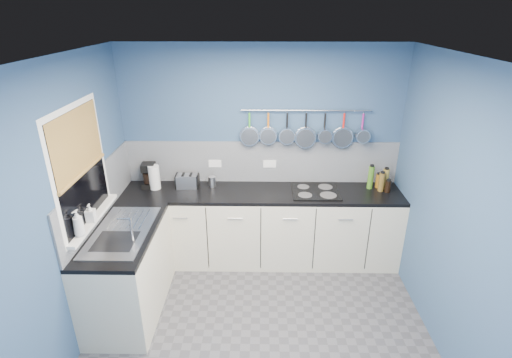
{
  "coord_description": "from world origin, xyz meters",
  "views": [
    {
      "loc": [
        0.01,
        -2.84,
        2.82
      ],
      "look_at": [
        -0.05,
        0.75,
        1.25
      ],
      "focal_mm": 27.42,
      "sensor_mm": 36.0,
      "label": 1
    }
  ],
  "objects_px": {
    "soap_bottle_b": "(90,213)",
    "coffee_maker": "(149,176)",
    "soap_bottle_a": "(78,223)",
    "paper_towel": "(154,177)",
    "toaster": "(187,181)",
    "canister": "(212,181)",
    "hob": "(315,191)"
  },
  "relations": [
    {
      "from": "toaster",
      "to": "hob",
      "type": "relative_size",
      "value": 0.46
    },
    {
      "from": "paper_towel",
      "to": "hob",
      "type": "xyz_separation_m",
      "value": [
        1.85,
        -0.06,
        -0.14
      ]
    },
    {
      "from": "soap_bottle_a",
      "to": "coffee_maker",
      "type": "distance_m",
      "value": 1.34
    },
    {
      "from": "paper_towel",
      "to": "toaster",
      "type": "height_order",
      "value": "paper_towel"
    },
    {
      "from": "coffee_maker",
      "to": "toaster",
      "type": "xyz_separation_m",
      "value": [
        0.45,
        -0.01,
        -0.06
      ]
    },
    {
      "from": "coffee_maker",
      "to": "canister",
      "type": "bearing_deg",
      "value": -2.31
    },
    {
      "from": "toaster",
      "to": "hob",
      "type": "distance_m",
      "value": 1.48
    },
    {
      "from": "paper_towel",
      "to": "canister",
      "type": "bearing_deg",
      "value": 6.27
    },
    {
      "from": "coffee_maker",
      "to": "toaster",
      "type": "distance_m",
      "value": 0.45
    },
    {
      "from": "soap_bottle_b",
      "to": "canister",
      "type": "xyz_separation_m",
      "value": [
        0.95,
        1.11,
        -0.17
      ]
    },
    {
      "from": "paper_towel",
      "to": "canister",
      "type": "distance_m",
      "value": 0.66
    },
    {
      "from": "soap_bottle_b",
      "to": "coffee_maker",
      "type": "distance_m",
      "value": 1.11
    },
    {
      "from": "soap_bottle_a",
      "to": "coffee_maker",
      "type": "height_order",
      "value": "soap_bottle_a"
    },
    {
      "from": "soap_bottle_a",
      "to": "toaster",
      "type": "height_order",
      "value": "soap_bottle_a"
    },
    {
      "from": "soap_bottle_a",
      "to": "paper_towel",
      "type": "height_order",
      "value": "soap_bottle_a"
    },
    {
      "from": "coffee_maker",
      "to": "hob",
      "type": "bearing_deg",
      "value": -7.57
    },
    {
      "from": "coffee_maker",
      "to": "toaster",
      "type": "bearing_deg",
      "value": -5.54
    },
    {
      "from": "toaster",
      "to": "canister",
      "type": "relative_size",
      "value": 2.0
    },
    {
      "from": "paper_towel",
      "to": "canister",
      "type": "height_order",
      "value": "paper_towel"
    },
    {
      "from": "soap_bottle_a",
      "to": "toaster",
      "type": "xyz_separation_m",
      "value": [
        0.67,
        1.31,
        -0.19
      ]
    },
    {
      "from": "paper_towel",
      "to": "soap_bottle_b",
      "type": "bearing_deg",
      "value": -106.29
    },
    {
      "from": "canister",
      "to": "soap_bottle_a",
      "type": "bearing_deg",
      "value": -125.37
    },
    {
      "from": "toaster",
      "to": "hob",
      "type": "height_order",
      "value": "toaster"
    },
    {
      "from": "soap_bottle_b",
      "to": "toaster",
      "type": "height_order",
      "value": "soap_bottle_b"
    },
    {
      "from": "soap_bottle_b",
      "to": "paper_towel",
      "type": "xyz_separation_m",
      "value": [
        0.3,
        1.03,
        -0.1
      ]
    },
    {
      "from": "hob",
      "to": "soap_bottle_b",
      "type": "bearing_deg",
      "value": -155.69
    },
    {
      "from": "paper_towel",
      "to": "hob",
      "type": "distance_m",
      "value": 1.85
    },
    {
      "from": "soap_bottle_b",
      "to": "canister",
      "type": "relative_size",
      "value": 1.39
    },
    {
      "from": "soap_bottle_b",
      "to": "toaster",
      "type": "bearing_deg",
      "value": 57.85
    },
    {
      "from": "soap_bottle_b",
      "to": "coffee_maker",
      "type": "relative_size",
      "value": 0.6
    },
    {
      "from": "toaster",
      "to": "canister",
      "type": "xyz_separation_m",
      "value": [
        0.28,
        0.04,
        -0.02
      ]
    },
    {
      "from": "soap_bottle_a",
      "to": "paper_towel",
      "type": "bearing_deg",
      "value": 76.63
    }
  ]
}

